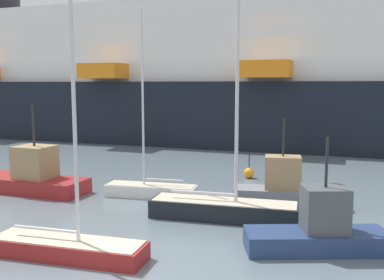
# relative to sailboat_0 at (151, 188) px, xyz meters

# --- Properties ---
(sailboat_0) EXTENTS (5.15, 1.60, 10.23)m
(sailboat_0) POSITION_rel_sailboat_0_xyz_m (0.00, 0.00, 0.00)
(sailboat_0) COLOR white
(sailboat_0) RESTS_ON ground_plane
(sailboat_2) EXTENTS (5.91, 1.58, 10.29)m
(sailboat_2) POSITION_rel_sailboat_0_xyz_m (0.30, -8.91, 0.00)
(sailboat_2) COLOR maroon
(sailboat_2) RESTS_ON ground_plane
(sailboat_5) EXTENTS (6.94, 1.84, 12.46)m
(sailboat_5) POSITION_rel_sailboat_0_xyz_m (4.80, -2.85, 0.14)
(sailboat_5) COLOR black
(sailboat_5) RESTS_ON ground_plane
(fishing_boat_0) EXTENTS (5.68, 2.24, 4.50)m
(fishing_boat_0) POSITION_rel_sailboat_0_xyz_m (7.36, 0.47, 0.36)
(fishing_boat_0) COLOR gray
(fishing_boat_0) RESTS_ON ground_plane
(fishing_boat_1) EXTENTS (5.62, 3.24, 4.32)m
(fishing_boat_1) POSITION_rel_sailboat_0_xyz_m (9.06, -5.66, 0.30)
(fishing_boat_1) COLOR navy
(fishing_boat_1) RESTS_ON ground_plane
(fishing_boat_2) EXTENTS (6.90, 2.84, 5.08)m
(fishing_boat_2) POSITION_rel_sailboat_0_xyz_m (-7.02, -0.89, 0.40)
(fishing_boat_2) COLOR maroon
(fishing_boat_2) RESTS_ON ground_plane
(channel_buoy_0) EXTENTS (0.70, 0.70, 1.62)m
(channel_buoy_0) POSITION_rel_sailboat_0_xyz_m (4.49, 6.41, -0.14)
(channel_buoy_0) COLOR orange
(channel_buoy_0) RESTS_ON ground_plane
(cruise_ship) EXTENTS (118.90, 24.01, 20.91)m
(cruise_ship) POSITION_rel_sailboat_0_xyz_m (-11.93, 26.82, 6.21)
(cruise_ship) COLOR black
(cruise_ship) RESTS_ON ground_plane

